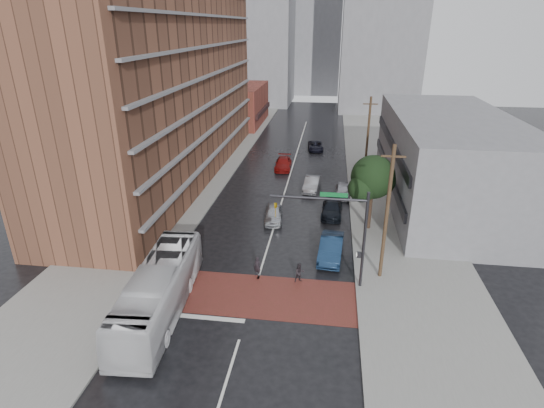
% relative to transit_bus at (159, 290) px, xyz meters
% --- Properties ---
extents(ground, '(160.00, 160.00, 0.00)m').
position_rel_transit_bus_xyz_m(ground, '(5.50, 2.07, -1.65)').
color(ground, black).
rests_on(ground, ground).
extents(crosswalk, '(14.00, 5.00, 0.02)m').
position_rel_transit_bus_xyz_m(crosswalk, '(5.50, 2.57, -1.64)').
color(crosswalk, maroon).
rests_on(crosswalk, ground).
extents(sidewalk_west, '(9.00, 90.00, 0.15)m').
position_rel_transit_bus_xyz_m(sidewalk_west, '(-6.00, 27.07, -1.57)').
color(sidewalk_west, gray).
rests_on(sidewalk_west, ground).
extents(sidewalk_east, '(9.00, 90.00, 0.15)m').
position_rel_transit_bus_xyz_m(sidewalk_east, '(17.00, 27.07, -1.57)').
color(sidewalk_east, gray).
rests_on(sidewalk_east, ground).
extents(apartment_block, '(10.00, 44.00, 28.00)m').
position_rel_transit_bus_xyz_m(apartment_block, '(-8.50, 26.07, 12.35)').
color(apartment_block, brown).
rests_on(apartment_block, ground).
extents(storefront_west, '(8.00, 16.00, 7.00)m').
position_rel_transit_bus_xyz_m(storefront_west, '(-6.50, 56.07, 1.85)').
color(storefront_west, brown).
rests_on(storefront_west, ground).
extents(building_east, '(11.00, 26.00, 9.00)m').
position_rel_transit_bus_xyz_m(building_east, '(22.00, 22.07, 2.85)').
color(building_east, gray).
rests_on(building_east, ground).
extents(distant_tower_west, '(18.00, 16.00, 32.00)m').
position_rel_transit_bus_xyz_m(distant_tower_west, '(-8.50, 80.07, 14.35)').
color(distant_tower_west, gray).
rests_on(distant_tower_west, ground).
extents(distant_tower_east, '(16.00, 14.00, 36.00)m').
position_rel_transit_bus_xyz_m(distant_tower_east, '(19.50, 74.07, 16.35)').
color(distant_tower_east, gray).
rests_on(distant_tower_east, ground).
extents(distant_tower_center, '(12.00, 10.00, 24.00)m').
position_rel_transit_bus_xyz_m(distant_tower_center, '(5.50, 97.07, 10.35)').
color(distant_tower_center, gray).
rests_on(distant_tower_center, ground).
extents(street_tree, '(4.20, 4.10, 6.90)m').
position_rel_transit_bus_xyz_m(street_tree, '(14.02, 14.10, 3.09)').
color(street_tree, '#332319').
rests_on(street_tree, ground).
extents(signal_mast, '(6.50, 0.30, 7.20)m').
position_rel_transit_bus_xyz_m(signal_mast, '(11.35, 4.57, 3.08)').
color(signal_mast, '#2D2D33').
rests_on(signal_mast, ground).
extents(utility_pole_near, '(1.60, 0.26, 10.00)m').
position_rel_transit_bus_xyz_m(utility_pole_near, '(14.30, 6.07, 3.49)').
color(utility_pole_near, '#473321').
rests_on(utility_pole_near, ground).
extents(utility_pole_far, '(1.60, 0.26, 10.00)m').
position_rel_transit_bus_xyz_m(utility_pole_far, '(14.30, 26.07, 3.49)').
color(utility_pole_far, '#473321').
rests_on(utility_pole_far, ground).
extents(transit_bus, '(3.59, 12.00, 3.30)m').
position_rel_transit_bus_xyz_m(transit_bus, '(0.00, 0.00, 0.00)').
color(transit_bus, silver).
rests_on(transit_bus, ground).
extents(pedestrian_a, '(0.63, 0.50, 1.53)m').
position_rel_transit_bus_xyz_m(pedestrian_a, '(5.39, 5.07, -0.88)').
color(pedestrian_a, black).
rests_on(pedestrian_a, ground).
extents(pedestrian_b, '(0.89, 0.81, 1.48)m').
position_rel_transit_bus_xyz_m(pedestrian_b, '(8.52, 4.70, -0.91)').
color(pedestrian_b, black).
rests_on(pedestrian_b, ground).
extents(car_travel_a, '(2.07, 4.29, 1.41)m').
position_rel_transit_bus_xyz_m(car_travel_a, '(5.27, 14.65, -0.94)').
color(car_travel_a, '#B4B6BC').
rests_on(car_travel_a, ground).
extents(car_travel_b, '(1.93, 4.61, 1.48)m').
position_rel_transit_bus_xyz_m(car_travel_b, '(8.43, 23.22, -0.91)').
color(car_travel_b, '#9EA0A5').
rests_on(car_travel_b, ground).
extents(car_travel_c, '(2.14, 4.93, 1.41)m').
position_rel_transit_bus_xyz_m(car_travel_c, '(4.38, 30.39, -0.94)').
color(car_travel_c, maroon).
rests_on(car_travel_c, ground).
extents(suv_travel, '(2.54, 4.72, 1.26)m').
position_rel_transit_bus_xyz_m(suv_travel, '(8.12, 39.86, -1.02)').
color(suv_travel, black).
rests_on(suv_travel, ground).
extents(car_parked_near, '(2.12, 5.14, 1.65)m').
position_rel_transit_bus_xyz_m(car_parked_near, '(10.70, 8.50, -0.82)').
color(car_parked_near, '#142A48').
rests_on(car_parked_near, ground).
extents(car_parked_mid, '(2.12, 4.83, 1.38)m').
position_rel_transit_bus_xyz_m(car_parked_mid, '(10.70, 16.77, -0.96)').
color(car_parked_mid, black).
rests_on(car_parked_mid, ground).
extents(car_parked_far, '(1.70, 4.02, 1.36)m').
position_rel_transit_bus_xyz_m(car_parked_far, '(11.80, 21.76, -0.97)').
color(car_parked_far, '#B3B4BB').
rests_on(car_parked_far, ground).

